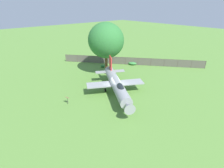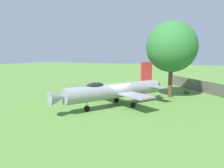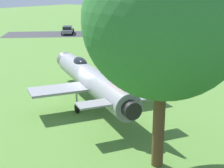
# 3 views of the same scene
# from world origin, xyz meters

# --- Properties ---
(ground_plane) EXTENTS (200.00, 200.00, 0.00)m
(ground_plane) POSITION_xyz_m (0.00, 0.00, 0.00)
(ground_plane) COLOR #568438
(parking_strip) EXTENTS (29.77, 28.18, 0.00)m
(parking_strip) POSITION_xyz_m (-23.00, 28.74, 0.00)
(parking_strip) COLOR #38383D
(parking_strip) RESTS_ON ground_plane
(display_jet) EXTENTS (12.99, 9.45, 4.83)m
(display_jet) POSITION_xyz_m (-0.32, 0.19, 1.82)
(display_jet) COLOR gray
(display_jet) RESTS_ON ground_plane
(shade_tree) EXTENTS (7.06, 6.66, 10.10)m
(shade_tree) POSITION_xyz_m (7.88, -4.57, 6.73)
(shade_tree) COLOR brown
(shade_tree) RESTS_ON ground_plane
(info_plaque) EXTENTS (0.64, 0.45, 1.14)m
(info_plaque) POSITION_xyz_m (2.36, 7.20, 0.85)
(info_plaque) COLOR #333333
(info_plaque) RESTS_ON ground_plane
(parked_car_yellow) EXTENTS (4.28, 4.54, 1.46)m
(parked_car_yellow) POSITION_xyz_m (-18.88, 32.36, 0.76)
(parked_car_yellow) COLOR gold
(parked_car_yellow) RESTS_ON ground_plane
(parked_car_black) EXTENTS (4.14, 4.30, 1.51)m
(parked_car_black) POSITION_xyz_m (-21.74, 29.77, 0.78)
(parked_car_black) COLOR black
(parked_car_black) RESTS_ON ground_plane
(parked_car_silver) EXTENTS (4.28, 4.71, 1.53)m
(parked_car_silver) POSITION_xyz_m (-24.25, 27.71, 0.79)
(parked_car_silver) COLOR #B2B5BA
(parked_car_silver) RESTS_ON ground_plane
(parked_car_gray) EXTENTS (4.33, 4.77, 1.42)m
(parked_car_gray) POSITION_xyz_m (-26.88, 25.05, 0.74)
(parked_car_gray) COLOR slate
(parked_car_gray) RESTS_ON ground_plane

